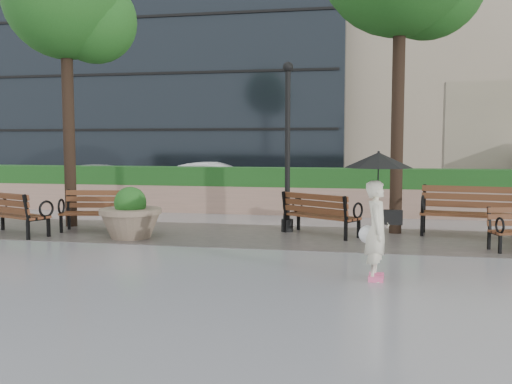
% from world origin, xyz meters
% --- Properties ---
extents(ground, '(100.00, 100.00, 0.00)m').
position_xyz_m(ground, '(0.00, 0.00, 0.00)').
color(ground, gray).
rests_on(ground, ground).
extents(cobble_strip, '(28.00, 3.20, 0.01)m').
position_xyz_m(cobble_strip, '(0.00, 3.00, 0.01)').
color(cobble_strip, '#383330').
rests_on(cobble_strip, ground).
extents(hedge_wall, '(24.00, 0.80, 1.35)m').
position_xyz_m(hedge_wall, '(0.00, 7.00, 0.66)').
color(hedge_wall, tan).
rests_on(hedge_wall, ground).
extents(asphalt_street, '(40.00, 7.00, 0.00)m').
position_xyz_m(asphalt_street, '(0.00, 11.00, 0.00)').
color(asphalt_street, black).
rests_on(asphalt_street, ground).
extents(bench_0, '(1.95, 1.36, 0.98)m').
position_xyz_m(bench_0, '(-5.66, 2.01, 0.29)').
color(bench_0, '#5C2E1A').
rests_on(bench_0, ground).
extents(bench_1, '(1.86, 0.98, 0.95)m').
position_xyz_m(bench_1, '(-3.98, 2.85, 0.28)').
color(bench_1, '#5C2E1A').
rests_on(bench_1, ground).
extents(bench_2, '(1.86, 1.53, 0.95)m').
position_xyz_m(bench_2, '(1.10, 3.31, 0.28)').
color(bench_2, '#5C2E1A').
rests_on(bench_2, ground).
extents(bench_3, '(2.16, 1.13, 1.11)m').
position_xyz_m(bench_3, '(4.34, 3.75, 0.33)').
color(bench_3, '#5C2E1A').
rests_on(bench_3, ground).
extents(planter_left, '(1.34, 1.34, 1.13)m').
position_xyz_m(planter_left, '(-2.92, 2.13, 0.44)').
color(planter_left, '#7F6B56').
rests_on(planter_left, ground).
extents(lamppost, '(0.28, 0.28, 3.91)m').
position_xyz_m(lamppost, '(0.30, 3.67, 1.72)').
color(lamppost, black).
rests_on(lamppost, ground).
extents(tree_0, '(3.09, 2.93, 7.02)m').
position_xyz_m(tree_0, '(-4.94, 3.57, 5.39)').
color(tree_0, black).
rests_on(tree_0, ground).
extents(car_left, '(4.58, 2.58, 1.25)m').
position_xyz_m(car_left, '(-7.51, 10.38, 0.63)').
color(car_left, silver).
rests_on(car_left, ground).
extents(car_right, '(4.23, 1.55, 1.39)m').
position_xyz_m(car_right, '(-3.09, 9.79, 0.69)').
color(car_right, silver).
rests_on(car_right, ground).
extents(pedestrian, '(1.05, 1.05, 1.93)m').
position_xyz_m(pedestrian, '(2.29, -0.64, 1.17)').
color(pedestrian, '#ECE4C6').
rests_on(pedestrian, ground).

